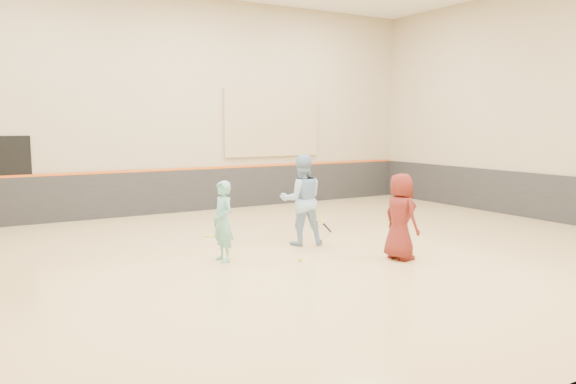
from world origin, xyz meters
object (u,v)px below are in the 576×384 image
girl (223,221)px  spare_racket (211,233)px  young_man (401,217)px  instructor (302,200)px

girl → spare_racket: bearing=158.9°
girl → spare_racket: size_ratio=2.02×
young_man → spare_racket: (-2.18, 3.76, -0.72)m
instructor → spare_racket: instructor is taller
girl → instructor: size_ratio=0.79×
girl → spare_racket: (0.69, 2.24, -0.66)m
instructor → girl: bearing=32.5°
instructor → young_man: 2.19m
spare_racket → instructor: bearing=-53.8°
instructor → spare_racket: 2.34m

